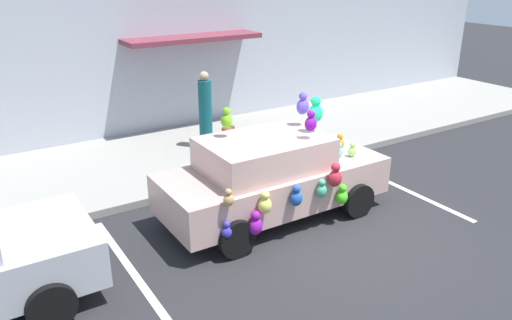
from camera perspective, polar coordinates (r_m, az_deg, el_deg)
name	(u,v)px	position (r m, az deg, el deg)	size (l,w,h in m)	color
ground_plane	(346,239)	(8.87, 9.99, -8.71)	(60.00, 60.00, 0.00)	#262628
sidewalk	(209,149)	(12.60, -5.25, 1.21)	(24.00, 4.00, 0.15)	gray
storefront_building	(167,11)	(13.84, -9.94, 16.07)	(24.00, 1.25, 6.40)	#B2B7C1
parking_stripe_front	(400,187)	(11.05, 15.81, -2.94)	(0.12, 3.60, 0.01)	silver
parking_stripe_rear	(132,271)	(8.14, -13.65, -12.01)	(0.12, 3.60, 0.01)	silver
plush_covered_car	(272,176)	(9.14, 1.82, -1.82)	(4.14, 2.00, 2.19)	#C69F94
teddy_bear_on_sidewalk	(228,144)	(11.60, -3.09, 1.80)	(0.42, 0.35, 0.80)	brown
pedestrian_near_shopfront	(205,112)	(12.30, -5.68, 5.34)	(0.32, 0.32, 1.86)	#13545C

